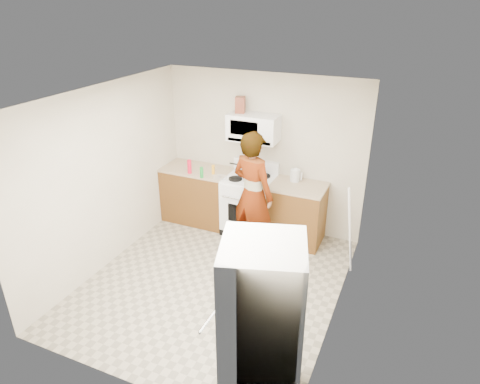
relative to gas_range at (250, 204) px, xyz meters
The scene contains 20 objects.
floor 1.56m from the gas_range, 86.14° to the right, with size 3.60×3.60×0.00m, color gray.
back_wall 0.83m from the gas_range, 72.00° to the left, with size 3.20×0.02×2.50m, color beige.
right_wall 2.37m from the gas_range, 41.25° to the right, with size 0.02×3.60×2.50m, color beige.
cabinet_left 0.94m from the gas_range, behind, with size 1.12×0.62×0.90m, color brown.
counter_left 1.03m from the gas_range, behind, with size 1.14×0.64×0.04m, color tan.
cabinet_right 0.78m from the gas_range, ahead, with size 0.80×0.62×0.90m, color brown.
counter_right 0.89m from the gas_range, ahead, with size 0.82×0.64×0.04m, color tan.
gas_range is the anchor object (origin of this frame).
microwave 1.22m from the gas_range, 90.00° to the left, with size 0.76×0.38×0.40m, color white.
person 0.75m from the gas_range, 63.70° to the right, with size 0.68×0.45×1.87m, color tan.
fridge 3.19m from the gas_range, 65.80° to the right, with size 0.70×0.70×1.70m, color #B8B9B5.
kettle 0.88m from the gas_range, 13.21° to the left, with size 0.15×0.15×0.18m, color silver.
jug 1.56m from the gas_range, 146.61° to the left, with size 0.14×0.14×0.24m, color maroon.
saucepan 0.57m from the gas_range, 134.97° to the left, with size 0.25×0.25×0.14m, color silver.
tray 0.48m from the gas_range, 49.31° to the right, with size 0.25×0.16×0.05m, color silver.
bottle_spray 1.12m from the gas_range, 167.29° to the right, with size 0.07×0.07×0.22m, color red.
bottle_hot_sauce 0.79m from the gas_range, behind, with size 0.05×0.05×0.15m, color #F7A71B.
bottle_green_cap 0.92m from the gas_range, 156.49° to the right, with size 0.05×0.05×0.17m, color #18882C.
pot_lid 0.65m from the gas_range, 156.07° to the right, with size 0.22×0.22×0.01m, color white.
broom 1.80m from the gas_range, 20.08° to the right, with size 0.03×0.03×1.37m, color white.
Camera 1 is at (2.20, -4.17, 3.53)m, focal length 32.00 mm.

